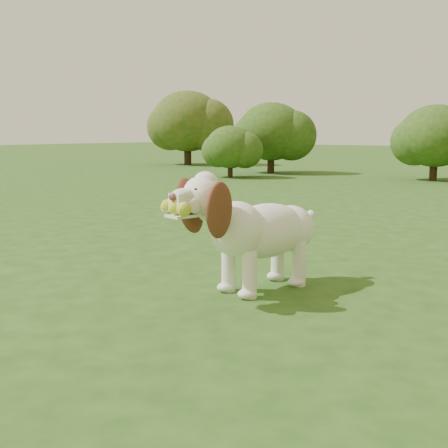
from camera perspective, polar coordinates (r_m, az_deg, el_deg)
The scene contains 6 objects.
ground at distance 3.44m, azimuth 2.90°, elevation -7.95°, with size 80.00×80.00×0.00m, color #224714.
dog at distance 3.59m, azimuth 3.03°, elevation -0.29°, with size 0.60×1.21×0.79m.
shrub_a at distance 12.81m, azimuth 0.64°, elevation 7.82°, with size 1.13×1.13×1.17m.
shrub_g at distance 17.99m, azimuth -3.74°, elevation 10.37°, with size 2.23×2.23×2.31m.
shrub_b at distance 12.81m, azimuth 20.68°, elevation 8.36°, with size 1.55×1.55×1.60m.
shrub_e at distance 14.25m, azimuth 4.82°, elevation 9.33°, with size 1.70×1.70×1.76m.
Camera 1 is at (1.81, -2.74, 1.02)m, focal length 45.00 mm.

